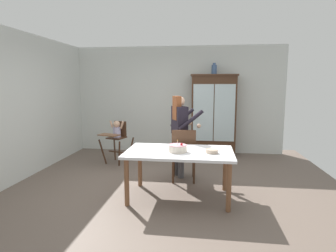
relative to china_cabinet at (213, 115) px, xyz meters
name	(u,v)px	position (x,y,z in m)	size (l,w,h in m)	color
ground_plane	(163,186)	(-0.92, -2.37, -1.00)	(6.24, 6.24, 0.00)	#66564C
wall_back	(177,100)	(-0.92, 0.26, 0.35)	(5.32, 0.06, 2.70)	silver
wall_left	(16,107)	(-3.55, -2.37, 0.35)	(0.06, 5.32, 2.70)	silver
china_cabinet	(213,115)	(0.00, 0.00, 0.00)	(1.12, 0.48, 1.99)	#422819
ceramic_vase	(214,69)	(-0.01, 0.00, 1.11)	(0.13, 0.13, 0.27)	#3D567F
high_chair_with_toddler	(117,134)	(-2.15, -1.03, -0.34)	(0.72, 0.80, 0.95)	#422819
adult_person	(180,126)	(-0.68, -1.79, -0.03)	(0.65, 0.64, 1.53)	#47474C
dining_table	(179,156)	(-0.59, -2.80, -0.34)	(1.63, 1.00, 0.74)	silver
birthday_cake	(177,148)	(-0.62, -2.87, -0.20)	(0.28, 0.28, 0.19)	beige
serving_bowl	(212,151)	(-0.11, -2.88, -0.23)	(0.18, 0.18, 0.06)	#C6AD93
dining_chair_far_side	(184,152)	(-0.58, -2.09, -0.44)	(0.47, 0.47, 0.96)	#422819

